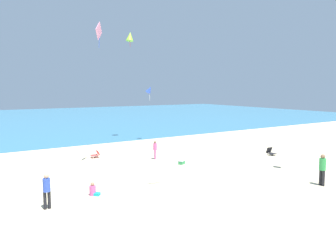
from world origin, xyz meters
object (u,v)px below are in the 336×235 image
(person_1, at_px, (47,189))
(person_4, at_px, (155,149))
(beach_chair_far_right, at_px, (96,154))
(kite_pink, at_px, (99,31))
(cooler_box, at_px, (182,162))
(person_2, at_px, (322,168))
(beach_chair_far_left, at_px, (271,152))
(kite_blue, at_px, (149,90))
(kite_lime, at_px, (130,36))
(person_3, at_px, (93,190))

(person_1, height_order, person_4, person_1)
(beach_chair_far_right, xyz_separation_m, kite_pink, (-0.55, -2.99, 8.81))
(cooler_box, height_order, person_2, person_2)
(cooler_box, bearing_deg, kite_pink, 156.47)
(beach_chair_far_left, height_order, kite_blue, kite_blue)
(beach_chair_far_left, bearing_deg, kite_lime, -151.60)
(kite_lime, bearing_deg, beach_chair_far_left, -63.56)
(kite_lime, bearing_deg, person_1, -125.63)
(person_3, bearing_deg, beach_chair_far_right, 113.54)
(beach_chair_far_left, distance_m, kite_pink, 16.00)
(person_4, height_order, kite_blue, kite_blue)
(person_2, distance_m, kite_pink, 15.80)
(person_1, height_order, kite_pink, kite_pink)
(beach_chair_far_right, relative_size, kite_lime, 0.41)
(person_4, distance_m, kite_pink, 9.28)
(cooler_box, distance_m, person_1, 10.21)
(kite_lime, relative_size, kite_blue, 1.03)
(beach_chair_far_right, relative_size, cooler_box, 1.14)
(person_2, distance_m, person_3, 12.30)
(cooler_box, bearing_deg, person_4, 110.58)
(kite_blue, bearing_deg, kite_lime, 120.69)
(person_4, height_order, kite_pink, kite_pink)
(beach_chair_far_left, bearing_deg, person_3, -81.75)
(person_4, bearing_deg, person_1, -122.14)
(person_3, relative_size, kite_blue, 0.44)
(beach_chair_far_right, height_order, person_2, person_2)
(kite_lime, bearing_deg, cooler_box, -96.68)
(beach_chair_far_left, relative_size, beach_chair_far_right, 1.02)
(cooler_box, relative_size, kite_lime, 0.36)
(beach_chair_far_left, relative_size, person_4, 0.48)
(person_1, bearing_deg, person_2, -105.43)
(kite_blue, bearing_deg, person_3, -127.97)
(person_3, height_order, person_4, person_4)
(person_2, bearing_deg, beach_chair_far_left, 71.72)
(cooler_box, height_order, kite_lime, kite_lime)
(person_3, bearing_deg, beach_chair_far_left, 48.42)
(cooler_box, relative_size, person_1, 0.36)
(beach_chair_far_left, height_order, person_4, person_4)
(beach_chair_far_right, distance_m, person_2, 15.67)
(beach_chair_far_right, distance_m, kite_lime, 13.65)
(cooler_box, bearing_deg, person_3, -158.14)
(person_2, bearing_deg, cooler_box, 128.10)
(cooler_box, xyz_separation_m, kite_pink, (-5.10, 2.22, 8.94))
(beach_chair_far_right, distance_m, person_4, 4.70)
(cooler_box, xyz_separation_m, kite_blue, (2.55, 9.68, 5.14))
(person_3, bearing_deg, cooler_box, 63.99)
(person_2, bearing_deg, person_4, 126.85)
(person_2, xyz_separation_m, kite_blue, (-1.37, 17.62, 4.27))
(kite_lime, bearing_deg, kite_blue, -59.31)
(beach_chair_far_left, xyz_separation_m, beach_chair_far_right, (-12.34, 6.47, 0.01))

